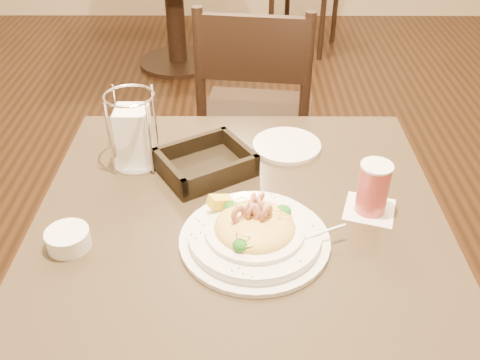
{
  "coord_description": "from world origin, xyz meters",
  "views": [
    {
      "loc": [
        0.0,
        -0.91,
        1.46
      ],
      "look_at": [
        0.0,
        0.02,
        0.8
      ],
      "focal_mm": 40.0,
      "sensor_mm": 36.0,
      "label": 1
    }
  ],
  "objects_px": {
    "drink_glass": "(373,188)",
    "butter_ramekin": "(68,239)",
    "main_table": "(240,286)",
    "napkin_caddy": "(134,135)",
    "dining_chair_near": "(256,113)",
    "bread_basket": "(206,165)",
    "pasta_bowl": "(255,231)",
    "side_plate": "(287,146)"
  },
  "relations": [
    {
      "from": "pasta_bowl",
      "to": "drink_glass",
      "type": "distance_m",
      "value": 0.28
    },
    {
      "from": "bread_basket",
      "to": "butter_ramekin",
      "type": "xyz_separation_m",
      "value": [
        -0.26,
        -0.27,
        -0.0
      ]
    },
    {
      "from": "main_table",
      "to": "dining_chair_near",
      "type": "height_order",
      "value": "dining_chair_near"
    },
    {
      "from": "butter_ramekin",
      "to": "bread_basket",
      "type": "bearing_deg",
      "value": 45.67
    },
    {
      "from": "side_plate",
      "to": "butter_ramekin",
      "type": "bearing_deg",
      "value": -140.72
    },
    {
      "from": "dining_chair_near",
      "to": "bread_basket",
      "type": "xyz_separation_m",
      "value": [
        -0.14,
        -0.71,
        0.24
      ]
    },
    {
      "from": "main_table",
      "to": "bread_basket",
      "type": "bearing_deg",
      "value": 116.73
    },
    {
      "from": "bread_basket",
      "to": "dining_chair_near",
      "type": "bearing_deg",
      "value": 78.94
    },
    {
      "from": "dining_chair_near",
      "to": "butter_ramekin",
      "type": "distance_m",
      "value": 1.09
    },
    {
      "from": "dining_chair_near",
      "to": "bread_basket",
      "type": "height_order",
      "value": "dining_chair_near"
    },
    {
      "from": "main_table",
      "to": "napkin_caddy",
      "type": "height_order",
      "value": "napkin_caddy"
    },
    {
      "from": "napkin_caddy",
      "to": "side_plate",
      "type": "distance_m",
      "value": 0.4
    },
    {
      "from": "dining_chair_near",
      "to": "napkin_caddy",
      "type": "height_order",
      "value": "dining_chair_near"
    },
    {
      "from": "butter_ramekin",
      "to": "side_plate",
      "type": "bearing_deg",
      "value": 39.28
    },
    {
      "from": "drink_glass",
      "to": "butter_ramekin",
      "type": "relative_size",
      "value": 1.51
    },
    {
      "from": "drink_glass",
      "to": "side_plate",
      "type": "bearing_deg",
      "value": 122.27
    },
    {
      "from": "side_plate",
      "to": "pasta_bowl",
      "type": "bearing_deg",
      "value": -103.9
    },
    {
      "from": "pasta_bowl",
      "to": "side_plate",
      "type": "bearing_deg",
      "value": 76.1
    },
    {
      "from": "napkin_caddy",
      "to": "side_plate",
      "type": "bearing_deg",
      "value": 11.32
    },
    {
      "from": "main_table",
      "to": "side_plate",
      "type": "xyz_separation_m",
      "value": [
        0.12,
        0.28,
        0.23
      ]
    },
    {
      "from": "bread_basket",
      "to": "drink_glass",
      "type": "bearing_deg",
      "value": -21.88
    },
    {
      "from": "main_table",
      "to": "dining_chair_near",
      "type": "relative_size",
      "value": 0.97
    },
    {
      "from": "butter_ramekin",
      "to": "pasta_bowl",
      "type": "bearing_deg",
      "value": 2.17
    },
    {
      "from": "main_table",
      "to": "pasta_bowl",
      "type": "bearing_deg",
      "value": -71.24
    },
    {
      "from": "pasta_bowl",
      "to": "side_plate",
      "type": "relative_size",
      "value": 1.91
    },
    {
      "from": "drink_glass",
      "to": "napkin_caddy",
      "type": "height_order",
      "value": "napkin_caddy"
    },
    {
      "from": "drink_glass",
      "to": "napkin_caddy",
      "type": "distance_m",
      "value": 0.58
    },
    {
      "from": "main_table",
      "to": "drink_glass",
      "type": "height_order",
      "value": "drink_glass"
    },
    {
      "from": "dining_chair_near",
      "to": "drink_glass",
      "type": "xyz_separation_m",
      "value": [
        0.23,
        -0.86,
        0.28
      ]
    },
    {
      "from": "bread_basket",
      "to": "side_plate",
      "type": "relative_size",
      "value": 1.48
    },
    {
      "from": "main_table",
      "to": "side_plate",
      "type": "height_order",
      "value": "side_plate"
    },
    {
      "from": "napkin_caddy",
      "to": "butter_ramekin",
      "type": "distance_m",
      "value": 0.33
    },
    {
      "from": "pasta_bowl",
      "to": "main_table",
      "type": "bearing_deg",
      "value": 108.76
    },
    {
      "from": "main_table",
      "to": "drink_glass",
      "type": "relative_size",
      "value": 6.69
    },
    {
      "from": "drink_glass",
      "to": "butter_ramekin",
      "type": "xyz_separation_m",
      "value": [
        -0.64,
        -0.12,
        -0.04
      ]
    },
    {
      "from": "napkin_caddy",
      "to": "butter_ramekin",
      "type": "xyz_separation_m",
      "value": [
        -0.09,
        -0.31,
        -0.06
      ]
    },
    {
      "from": "dining_chair_near",
      "to": "butter_ramekin",
      "type": "bearing_deg",
      "value": 75.07
    },
    {
      "from": "bread_basket",
      "to": "pasta_bowl",
      "type": "bearing_deg",
      "value": -65.92
    },
    {
      "from": "bread_basket",
      "to": "butter_ramekin",
      "type": "distance_m",
      "value": 0.38
    },
    {
      "from": "main_table",
      "to": "butter_ramekin",
      "type": "distance_m",
      "value": 0.44
    },
    {
      "from": "main_table",
      "to": "butter_ramekin",
      "type": "relative_size",
      "value": 10.12
    },
    {
      "from": "main_table",
      "to": "drink_glass",
      "type": "distance_m",
      "value": 0.41
    }
  ]
}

